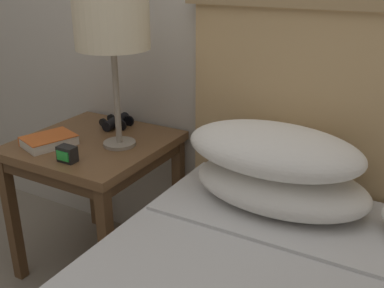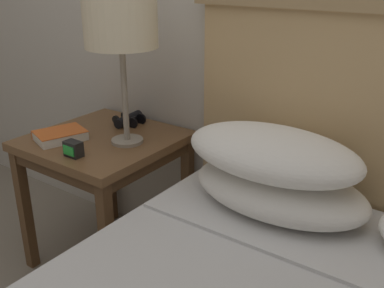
{
  "view_description": "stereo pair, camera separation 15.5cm",
  "coord_description": "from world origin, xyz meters",
  "px_view_note": "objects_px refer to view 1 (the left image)",
  "views": [
    {
      "loc": [
        0.67,
        -0.65,
        1.29
      ],
      "look_at": [
        -0.04,
        0.61,
        0.71
      ],
      "focal_mm": 42.0,
      "sensor_mm": 36.0,
      "label": 1
    },
    {
      "loc": [
        0.8,
        -0.57,
        1.29
      ],
      "look_at": [
        -0.04,
        0.61,
        0.71
      ],
      "focal_mm": 42.0,
      "sensor_mm": 36.0,
      "label": 2
    }
  ],
  "objects_px": {
    "nightstand": "(95,158)",
    "alarm_clock": "(67,154)",
    "book_on_nightstand": "(49,141)",
    "table_lamp": "(112,25)",
    "binoculars_pair": "(116,122)"
  },
  "relations": [
    {
      "from": "table_lamp",
      "to": "alarm_clock",
      "type": "height_order",
      "value": "table_lamp"
    },
    {
      "from": "nightstand",
      "to": "table_lamp",
      "type": "relative_size",
      "value": 1.04
    },
    {
      "from": "book_on_nightstand",
      "to": "alarm_clock",
      "type": "distance_m",
      "value": 0.2
    },
    {
      "from": "nightstand",
      "to": "book_on_nightstand",
      "type": "height_order",
      "value": "book_on_nightstand"
    },
    {
      "from": "table_lamp",
      "to": "binoculars_pair",
      "type": "height_order",
      "value": "table_lamp"
    },
    {
      "from": "book_on_nightstand",
      "to": "binoculars_pair",
      "type": "bearing_deg",
      "value": 72.82
    },
    {
      "from": "binoculars_pair",
      "to": "alarm_clock",
      "type": "bearing_deg",
      "value": -77.91
    },
    {
      "from": "book_on_nightstand",
      "to": "nightstand",
      "type": "bearing_deg",
      "value": 46.14
    },
    {
      "from": "nightstand",
      "to": "table_lamp",
      "type": "distance_m",
      "value": 0.57
    },
    {
      "from": "nightstand",
      "to": "alarm_clock",
      "type": "distance_m",
      "value": 0.25
    },
    {
      "from": "book_on_nightstand",
      "to": "alarm_clock",
      "type": "relative_size",
      "value": 3.31
    },
    {
      "from": "table_lamp",
      "to": "binoculars_pair",
      "type": "relative_size",
      "value": 3.59
    },
    {
      "from": "nightstand",
      "to": "alarm_clock",
      "type": "xyz_separation_m",
      "value": [
        0.06,
        -0.21,
        0.11
      ]
    },
    {
      "from": "table_lamp",
      "to": "book_on_nightstand",
      "type": "distance_m",
      "value": 0.54
    },
    {
      "from": "table_lamp",
      "to": "book_on_nightstand",
      "type": "relative_size",
      "value": 2.52
    }
  ]
}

